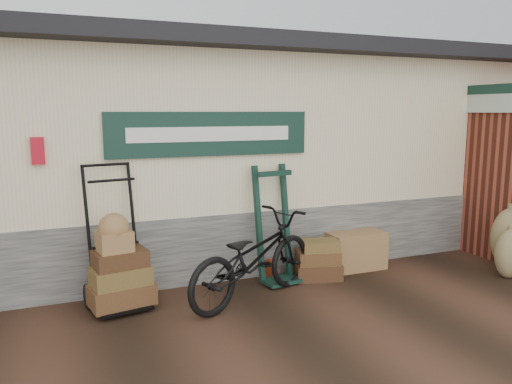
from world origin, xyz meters
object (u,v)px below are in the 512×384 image
porter_trolley (114,235)px  green_barrow (275,225)px  bicycle (253,253)px  suitcase_stack (318,259)px  wicker_hamper (354,249)px

porter_trolley → green_barrow: (2.04, 0.07, -0.07)m
green_barrow → bicycle: size_ratio=0.77×
suitcase_stack → wicker_hamper: suitcase_stack is taller
green_barrow → bicycle: 0.75m
suitcase_stack → bicycle: size_ratio=0.31×
porter_trolley → wicker_hamper: 3.39m
suitcase_stack → wicker_hamper: (0.71, 0.23, -0.00)m
green_barrow → suitcase_stack: green_barrow is taller
wicker_hamper → bicycle: (-1.80, -0.62, 0.31)m
green_barrow → wicker_hamper: size_ratio=1.88×
green_barrow → suitcase_stack: size_ratio=2.52×
porter_trolley → green_barrow: porter_trolley is taller
porter_trolley → suitcase_stack: bearing=-11.4°
porter_trolley → bicycle: (1.53, -0.45, -0.26)m
suitcase_stack → wicker_hamper: 0.75m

